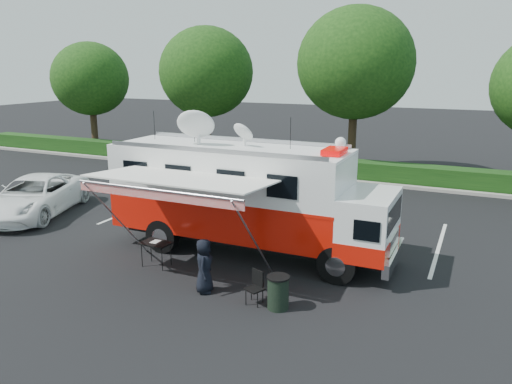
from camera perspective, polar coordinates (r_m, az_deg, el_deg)
ground_plane at (r=16.16m, az=-0.74°, el=-6.94°), size 120.00×120.00×0.00m
back_border at (r=27.05m, az=13.57°, el=12.12°), size 60.00×6.14×8.87m
stall_lines at (r=18.94m, az=1.78°, el=-3.70°), size 24.12×5.50×0.01m
command_truck at (r=15.62m, az=-1.03°, el=-0.51°), size 9.07×2.50×4.36m
awning at (r=13.59m, az=-8.88°, el=1.14°), size 4.95×2.56×2.99m
white_suv at (r=22.02m, az=-23.81°, el=-2.37°), size 4.20×6.06×1.54m
person at (r=13.62m, az=-5.86°, el=-11.25°), size 0.70×0.84×1.48m
folding_table at (r=15.20m, az=-11.38°, el=-5.83°), size 0.93×0.70×0.75m
folding_chair at (r=12.79m, az=-0.00°, el=-10.49°), size 0.52×0.56×0.84m
trash_bin at (r=12.53m, az=2.54°, el=-11.38°), size 0.57×0.57×0.85m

